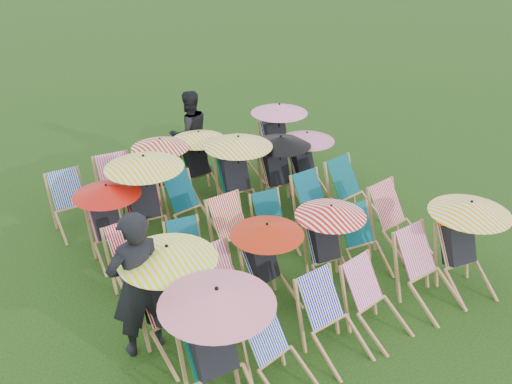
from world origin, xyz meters
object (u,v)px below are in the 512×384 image
deckchair_5 (466,245)px  person_left (137,284)px  deckchair_29 (279,136)px  person_rear (190,133)px  deckchair_0 (219,349)px

deckchair_5 → person_left: bearing=172.8°
deckchair_29 → person_rear: size_ratio=0.78×
deckchair_0 → person_rear: size_ratio=0.86×
person_rear → deckchair_5: bearing=107.1°
deckchair_5 → deckchair_29: size_ratio=0.99×
deckchair_0 → person_rear: bearing=67.4°
deckchair_5 → person_left: person_left is taller
person_left → person_rear: 4.99m
deckchair_0 → person_rear: (2.49, 5.36, 0.08)m
deckchair_29 → deckchair_5: bearing=-82.9°
deckchair_0 → deckchair_5: (3.89, -0.08, -0.07)m
deckchair_5 → person_left: (-4.24, 1.35, 0.27)m
deckchair_5 → deckchair_29: bearing=98.4°
deckchair_29 → person_left: bearing=-134.1°
deckchair_0 → person_left: person_left is taller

